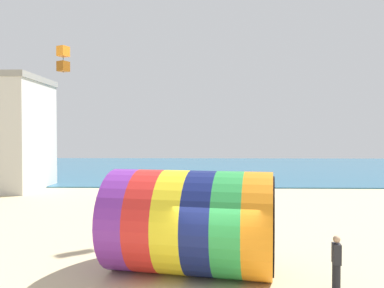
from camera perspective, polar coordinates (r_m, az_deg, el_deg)
The scene contains 4 objects.
sea at distance 52.30m, azimuth 1.91°, elevation -3.61°, with size 120.00×40.00×0.10m, color #236084.
giant_inflatable_tube at distance 12.71m, azimuth -0.12°, elevation -11.76°, with size 5.93×4.35×3.42m.
kite_handler at distance 12.33m, azimuth 21.15°, elevation -16.51°, with size 0.26×0.39×1.64m.
kite_orange_box at distance 18.65m, azimuth -19.04°, elevation 12.16°, with size 0.58×0.58×1.23m.
Camera 1 is at (-0.39, -10.96, 4.60)m, focal length 35.00 mm.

